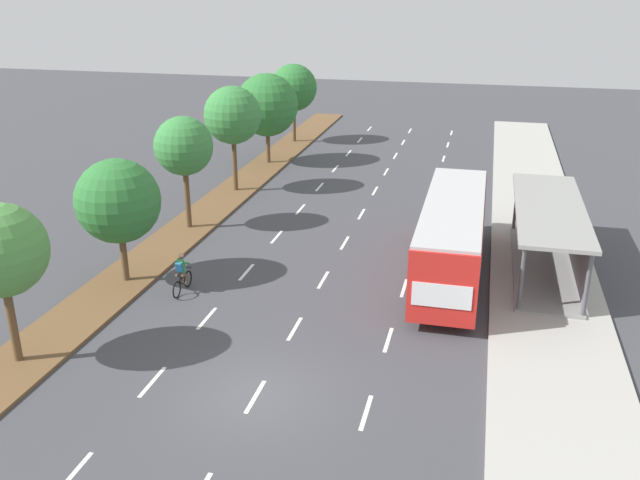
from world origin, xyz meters
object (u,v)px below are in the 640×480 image
Objects in this scene: median_tree_fifth at (267,105)px; median_tree_fourth at (233,115)px; cyclist at (182,275)px; median_tree_third at (184,146)px; median_tree_second at (118,201)px; bus at (452,232)px; bus_shelter at (554,231)px; median_tree_farthest at (294,88)px.

median_tree_fourth is at bearing -89.12° from median_tree_fifth.
cyclist is 8.55m from median_tree_third.
median_tree_second is (-2.77, 0.38, 2.84)m from cyclist.
median_tree_third reaches higher than bus.
median_tree_second is 0.86× the size of median_tree_fifth.
bus_shelter is 19.71m from median_tree_fourth.
median_tree_second is at bearing -162.53° from bus_shelter.
bus is 14.00m from median_tree_third.
median_tree_farthest is at bearing 129.48° from bus_shelter.
cyclist is at bearing -81.90° from median_tree_fifth.
bus_shelter is at bearing 21.74° from cyclist.
bus is at bearing -59.73° from median_tree_farthest.
median_tree_fifth is (-0.11, 6.82, -0.54)m from median_tree_fourth.
median_tree_fifth is (-2.97, 20.85, 3.32)m from cyclist.
median_tree_fourth is (-17.75, 8.09, 2.78)m from bus_shelter.
median_tree_third is at bearing -90.28° from median_tree_fourth.
median_tree_fourth is (-0.09, 13.65, 1.02)m from median_tree_second.
median_tree_fourth is 1.02× the size of median_tree_fifth.
median_tree_third is 6.83m from median_tree_fourth.
median_tree_third is (-17.79, 1.27, 2.49)m from bus_shelter.
cyclist is (-14.89, -5.94, -1.08)m from bus_shelter.
median_tree_farthest reaches higher than bus.
cyclist is at bearing -158.26° from bus_shelter.
bus is at bearing -159.31° from bus_shelter.
cyclist is at bearing -78.47° from median_tree_fourth.
median_tree_fourth is at bearing 155.50° from bus_shelter.
median_tree_fifth is at bearing 129.40° from bus.
median_tree_fourth is (-2.86, 14.03, 3.86)m from cyclist.
median_tree_second reaches higher than cyclist.
bus is 1.84× the size of median_tree_fifth.
bus_shelter is 4.58m from bus.
bus_shelter is 18.01m from median_tree_third.
median_tree_fifth is (-0.20, 20.47, 0.48)m from median_tree_second.
median_tree_fifth is at bearing 90.88° from median_tree_fourth.
median_tree_fourth is 13.66m from median_tree_farthest.
bus is at bearing 16.41° from median_tree_second.
bus_shelter is at bearing 20.69° from bus.
cyclist is at bearing -68.10° from median_tree_third.
median_tree_fourth is at bearing 101.53° from cyclist.
median_tree_fifth is 1.02× the size of median_tree_farthest.
cyclist is at bearing -7.81° from median_tree_second.
median_tree_fifth reaches higher than bus.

